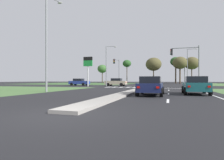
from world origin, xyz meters
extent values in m
plane|color=black|center=(0.00, 30.00, 0.00)|extent=(200.00, 200.00, 0.00)
cube|color=#385B2D|center=(-25.50, 54.50, 0.00)|extent=(35.00, 35.00, 0.01)
cube|color=gray|center=(0.00, 11.00, 0.07)|extent=(1.20, 22.00, 0.14)
cube|color=gray|center=(0.00, 55.00, 0.07)|extent=(1.20, 36.00, 0.14)
cube|color=silver|center=(3.50, 5.56, 0.01)|extent=(0.14, 2.00, 0.01)
cube|color=silver|center=(3.50, 11.56, 0.01)|extent=(0.14, 2.00, 0.01)
cube|color=silver|center=(3.50, 17.56, 0.01)|extent=(0.14, 2.00, 0.01)
cube|color=silver|center=(3.50, 23.56, 0.01)|extent=(0.14, 2.00, 0.01)
cube|color=silver|center=(6.85, 12.00, 0.01)|extent=(0.14, 24.00, 0.01)
cube|color=silver|center=(3.80, 23.00, 0.01)|extent=(6.40, 0.50, 0.01)
cube|color=silver|center=(-6.40, 24.80, 0.01)|extent=(0.70, 2.80, 0.01)
cube|color=silver|center=(-5.25, 24.80, 0.01)|extent=(0.70, 2.80, 0.01)
cube|color=silver|center=(-4.10, 24.80, 0.01)|extent=(0.70, 2.80, 0.01)
cube|color=silver|center=(-2.95, 24.80, 0.01)|extent=(0.70, 2.80, 0.01)
cube|color=silver|center=(-1.80, 24.80, 0.01)|extent=(0.70, 2.80, 0.01)
cube|color=silver|center=(-0.65, 24.80, 0.01)|extent=(0.70, 2.80, 0.01)
cube|color=#19565B|center=(5.69, 11.62, 0.66)|extent=(1.80, 4.22, 0.68)
cube|color=black|center=(5.69, 11.47, 1.26)|extent=(1.59, 1.94, 0.52)
cube|color=red|center=(5.01, 9.49, 0.73)|extent=(0.20, 0.04, 0.14)
cube|color=red|center=(6.38, 9.49, 0.73)|extent=(0.20, 0.04, 0.14)
cylinder|color=black|center=(4.79, 12.97, 0.32)|extent=(0.22, 0.64, 0.64)
cylinder|color=black|center=(6.59, 12.97, 0.32)|extent=(0.22, 0.64, 0.64)
cylinder|color=black|center=(4.79, 10.27, 0.32)|extent=(0.22, 0.64, 0.64)
cylinder|color=black|center=(6.59, 10.27, 0.32)|extent=(0.22, 0.64, 0.64)
cube|color=#BCAD8E|center=(-6.86, 31.12, 0.68)|extent=(4.32, 1.82, 0.72)
cube|color=black|center=(-6.71, 31.12, 1.30)|extent=(1.99, 1.60, 0.52)
cube|color=red|center=(-4.68, 30.43, 0.75)|extent=(0.04, 0.20, 0.14)
cube|color=red|center=(-4.68, 31.81, 0.75)|extent=(0.04, 0.20, 0.14)
cylinder|color=black|center=(-8.24, 30.21, 0.32)|extent=(0.64, 0.22, 0.64)
cylinder|color=black|center=(-8.24, 32.03, 0.32)|extent=(0.64, 0.22, 0.64)
cylinder|color=black|center=(-5.47, 30.21, 0.32)|extent=(0.64, 0.22, 0.64)
cylinder|color=black|center=(-5.47, 32.03, 0.32)|extent=(0.64, 0.22, 0.64)
cube|color=navy|center=(-15.33, 31.63, 0.66)|extent=(4.37, 1.74, 0.69)
cube|color=black|center=(-15.48, 31.63, 1.27)|extent=(2.01, 1.53, 0.52)
cube|color=red|center=(-17.53, 32.29, 0.73)|extent=(0.04, 0.20, 0.14)
cube|color=red|center=(-17.53, 30.97, 0.73)|extent=(0.04, 0.20, 0.14)
cylinder|color=black|center=(-13.93, 32.50, 0.32)|extent=(0.64, 0.22, 0.64)
cylinder|color=black|center=(-13.93, 30.76, 0.32)|extent=(0.64, 0.22, 0.64)
cylinder|color=black|center=(-16.72, 32.50, 0.32)|extent=(0.64, 0.22, 0.64)
cylinder|color=black|center=(-16.72, 30.76, 0.32)|extent=(0.64, 0.22, 0.64)
cube|color=#161E47|center=(2.16, 9.49, 0.64)|extent=(1.73, 4.29, 0.65)
cube|color=black|center=(2.16, 9.34, 1.23)|extent=(1.52, 1.97, 0.52)
cube|color=red|center=(1.51, 7.32, 0.71)|extent=(0.20, 0.04, 0.14)
cube|color=red|center=(2.82, 7.32, 0.71)|extent=(0.20, 0.04, 0.14)
cylinder|color=black|center=(1.30, 10.86, 0.32)|extent=(0.22, 0.64, 0.64)
cylinder|color=black|center=(3.03, 10.86, 0.32)|extent=(0.22, 0.64, 0.64)
cylinder|color=black|center=(1.30, 8.12, 0.32)|extent=(0.22, 0.64, 0.64)
cylinder|color=black|center=(3.03, 8.12, 0.32)|extent=(0.22, 0.64, 0.64)
cylinder|color=gray|center=(7.60, 23.40, 3.07)|extent=(0.18, 0.18, 6.13)
cylinder|color=gray|center=(5.75, 23.40, 5.88)|extent=(3.70, 0.12, 0.12)
cube|color=black|center=(3.90, 23.40, 5.36)|extent=(0.26, 0.32, 0.95)
sphere|color=red|center=(3.74, 23.40, 5.66)|extent=(0.20, 0.20, 0.20)
sphere|color=#3A2405|center=(3.74, 23.40, 5.36)|extent=(0.20, 0.20, 0.20)
sphere|color=black|center=(3.74, 23.40, 5.06)|extent=(0.20, 0.20, 0.20)
cylinder|color=gray|center=(-7.60, 36.60, 2.97)|extent=(0.18, 0.18, 5.94)
cylinder|color=gray|center=(-7.60, 34.52, 5.69)|extent=(0.12, 4.16, 0.12)
cube|color=black|center=(-7.60, 32.44, 5.16)|extent=(0.32, 0.26, 0.95)
sphere|color=#360503|center=(-7.60, 32.28, 5.46)|extent=(0.20, 0.20, 0.20)
sphere|color=orange|center=(-7.60, 32.28, 5.16)|extent=(0.20, 0.20, 0.20)
sphere|color=black|center=(-7.60, 32.28, 4.86)|extent=(0.20, 0.20, 0.20)
cylinder|color=gray|center=(-8.44, 10.67, 4.94)|extent=(0.20, 0.20, 9.88)
ellipsoid|color=#B2B2A8|center=(-7.92, 12.32, 9.68)|extent=(0.56, 0.28, 0.20)
cylinder|color=gray|center=(-8.44, 29.79, 4.00)|extent=(0.20, 0.20, 8.01)
cylinder|color=gray|center=(-7.58, 29.98, 7.91)|extent=(1.75, 0.47, 0.10)
ellipsoid|color=#B2B2A8|center=(-6.71, 30.17, 7.81)|extent=(0.56, 0.28, 0.20)
cylinder|color=gray|center=(8.44, 51.44, 5.00)|extent=(0.20, 0.20, 9.99)
cylinder|color=gray|center=(9.59, 51.23, 9.89)|extent=(2.32, 0.51, 0.10)
ellipsoid|color=#B2B2A8|center=(10.74, 51.02, 9.79)|extent=(0.56, 0.28, 0.20)
cylinder|color=gray|center=(8.44, 62.20, 4.23)|extent=(0.20, 0.20, 8.45)
cylinder|color=gray|center=(7.75, 61.34, 8.35)|extent=(1.45, 1.78, 0.10)
ellipsoid|color=#B2B2A8|center=(7.07, 60.48, 8.25)|extent=(0.56, 0.28, 0.20)
cylinder|color=maroon|center=(-0.05, 43.33, 0.53)|extent=(0.16, 0.16, 0.78)
cylinder|color=#232833|center=(-0.05, 43.33, 1.32)|extent=(0.34, 0.34, 0.81)
sphere|color=tan|center=(-0.05, 43.33, 1.85)|extent=(0.23, 0.23, 0.23)
cylinder|color=silver|center=(-11.41, 27.52, 1.94)|extent=(0.24, 0.24, 3.87)
cube|color=#197F33|center=(-11.41, 27.52, 4.42)|extent=(1.80, 0.24, 1.10)
cube|color=black|center=(-11.41, 27.52, 5.32)|extent=(1.80, 0.24, 0.70)
cylinder|color=#423323|center=(-21.72, 64.10, 2.30)|extent=(0.32, 0.32, 4.60)
ellipsoid|color=#38602D|center=(-21.72, 64.10, 5.64)|extent=(3.79, 3.79, 3.22)
cylinder|color=#423323|center=(-12.08, 65.32, 3.35)|extent=(0.29, 0.29, 6.69)
ellipsoid|color=#285123|center=(-12.08, 65.32, 7.59)|extent=(3.25, 3.25, 2.76)
cylinder|color=#423323|center=(-1.86, 63.01, 2.66)|extent=(0.35, 0.35, 5.33)
ellipsoid|color=#4C4728|center=(-1.86, 63.01, 6.86)|extent=(5.56, 5.56, 4.72)
cylinder|color=#423323|center=(5.71, 65.14, 3.38)|extent=(0.47, 0.47, 6.77)
ellipsoid|color=#285123|center=(5.71, 65.14, 7.82)|extent=(3.81, 3.81, 3.24)
cylinder|color=#423323|center=(6.93, 60.76, 2.80)|extent=(0.46, 0.46, 5.60)
ellipsoid|color=#4C4728|center=(6.93, 60.76, 6.92)|extent=(4.81, 4.81, 4.09)
cylinder|color=#423323|center=(10.78, 63.01, 2.77)|extent=(0.31, 0.31, 5.54)
ellipsoid|color=#4C4728|center=(10.78, 63.01, 6.90)|extent=(4.95, 4.95, 4.21)
camera|label=1|loc=(3.59, -5.81, 1.21)|focal=30.31mm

